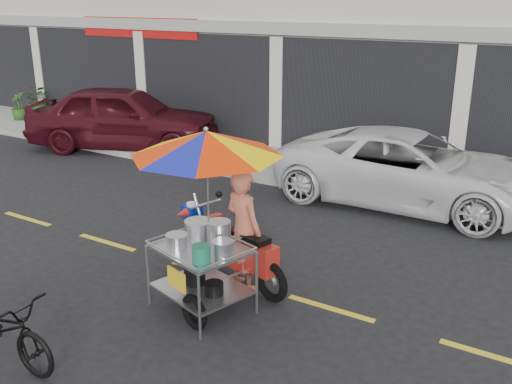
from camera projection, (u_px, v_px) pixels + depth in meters
The scene contains 9 objects.
ground at pixel (331, 309), 7.36m from camera, with size 90.00×90.00×0.00m, color black.
sidewalk at pixel (442, 188), 11.77m from camera, with size 45.00×3.00×0.15m, color gray.
centerline at pixel (331, 308), 7.36m from camera, with size 42.00×0.10×0.01m, color gold.
maroon_sedan at pixel (123, 117), 14.88m from camera, with size 1.98×4.92×1.68m, color #3B0B14.
white_pickup at pixel (409, 169), 10.89m from camera, with size 2.34×5.06×1.41m, color silver.
plant_tall at pixel (39, 100), 18.56m from camera, with size 0.87×0.76×0.97m, color #264E1A.
plant_short at pixel (19, 106), 17.87m from camera, with size 0.48×0.48×0.86m, color #264E1A.
near_bicycle at pixel (1, 328), 6.17m from camera, with size 0.56×1.61×0.84m, color black.
food_vendor_rig at pixel (219, 192), 7.10m from camera, with size 2.36×2.34×2.40m.
Camera 1 is at (2.57, -6.02, 3.81)m, focal length 40.00 mm.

